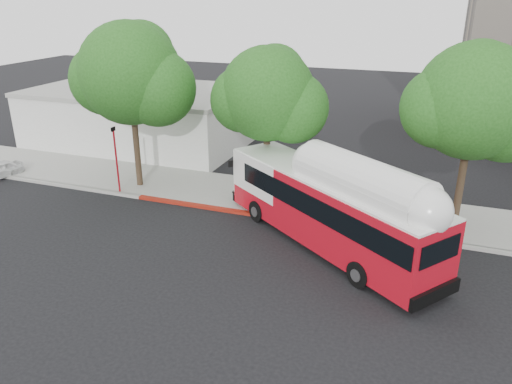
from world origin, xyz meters
TOP-DOWN VIEW (x-y plane):
  - ground at (0.00, 0.00)m, footprint 120.00×120.00m
  - sidewalk at (0.00, 6.50)m, footprint 60.00×5.00m
  - curb_strip at (0.00, 3.90)m, footprint 60.00×0.30m
  - red_curb_segment at (-3.00, 3.90)m, footprint 10.00×0.32m
  - street_tree_left at (-8.53, 5.56)m, footprint 6.67×5.80m
  - street_tree_mid at (-0.59, 6.06)m, footprint 5.75×5.00m
  - street_tree_right at (9.44, 5.86)m, footprint 6.21×5.40m
  - low_commercial_bldg at (-14.00, 14.00)m, footprint 16.20×10.20m
  - transit_bus at (3.40, 1.90)m, footprint 11.89×9.65m
  - signal_pole at (-9.51, 4.11)m, footprint 0.11×0.38m

SIDE VIEW (x-z plane):
  - ground at x=0.00m, z-range 0.00..0.00m
  - sidewalk at x=0.00m, z-range 0.00..0.15m
  - curb_strip at x=0.00m, z-range 0.00..0.15m
  - red_curb_segment at x=-3.00m, z-range 0.00..0.16m
  - transit_bus at x=3.40m, z-range -0.13..3.76m
  - signal_pole at x=-9.51m, z-range 0.05..4.09m
  - low_commercial_bldg at x=-14.00m, z-range 0.03..4.28m
  - street_tree_mid at x=-0.59m, z-range 1.60..10.22m
  - street_tree_right at x=9.44m, z-range 1.67..10.85m
  - street_tree_left at x=-8.53m, z-range 1.73..11.47m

